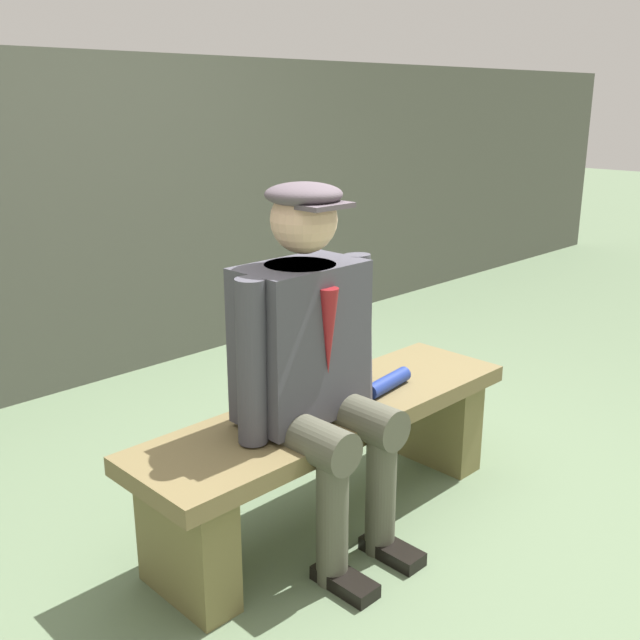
% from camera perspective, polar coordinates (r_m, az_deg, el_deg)
% --- Properties ---
extents(ground_plane, '(30.00, 30.00, 0.00)m').
position_cam_1_polar(ground_plane, '(3.02, 0.89, -15.01)').
color(ground_plane, '#5E7354').
extents(bench, '(1.65, 0.46, 0.48)m').
position_cam_1_polar(bench, '(2.86, 0.92, -9.39)').
color(bench, brown).
rests_on(bench, ground).
extents(seated_man, '(0.62, 0.59, 1.33)m').
position_cam_1_polar(seated_man, '(2.55, -0.60, -2.64)').
color(seated_man, '#43424B').
rests_on(seated_man, ground).
extents(rolled_magazine, '(0.26, 0.09, 0.06)m').
position_cam_1_polar(rolled_magazine, '(2.93, 5.28, -4.87)').
color(rolled_magazine, navy).
rests_on(rolled_magazine, bench).
extents(stadium_wall, '(12.00, 0.24, 1.84)m').
position_cam_1_polar(stadium_wall, '(4.35, -19.39, 7.01)').
color(stadium_wall, '#505247').
rests_on(stadium_wall, ground).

